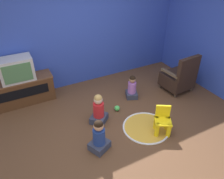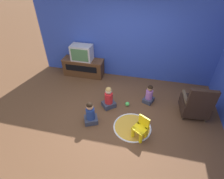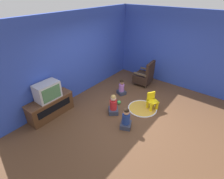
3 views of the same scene
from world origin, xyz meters
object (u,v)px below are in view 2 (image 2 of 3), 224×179
(tv_cabinet, at_px, (84,67))
(yellow_kid_chair, at_px, (140,129))
(television, at_px, (82,53))
(black_armchair, at_px, (196,105))
(toy_ball, at_px, (127,104))
(child_watching_right, at_px, (90,114))
(child_watching_left, at_px, (149,95))
(child_watching_center, at_px, (109,98))

(tv_cabinet, height_order, yellow_kid_chair, tv_cabinet)
(television, relative_size, black_armchair, 0.70)
(yellow_kid_chair, bearing_deg, toy_ball, 145.21)
(yellow_kid_chair, bearing_deg, tv_cabinet, 164.91)
(yellow_kid_chair, bearing_deg, child_watching_right, -156.95)
(child_watching_left, distance_m, child_watching_right, 1.73)
(toy_ball, bearing_deg, yellow_kid_chair, -65.37)
(child_watching_right, bearing_deg, television, 90.05)
(tv_cabinet, height_order, child_watching_left, tv_cabinet)
(child_watching_left, xyz_separation_m, child_watching_center, (-1.05, -0.44, 0.03))
(black_armchair, bearing_deg, child_watching_center, 0.65)
(television, xyz_separation_m, black_armchair, (3.43, -1.21, -0.49))
(black_armchair, distance_m, child_watching_right, 2.63)
(yellow_kid_chair, distance_m, child_watching_right, 1.24)
(black_armchair, relative_size, child_watching_left, 1.69)
(tv_cabinet, xyz_separation_m, toy_ball, (1.72, -1.26, -0.25))
(child_watching_right, bearing_deg, child_watching_center, 41.45)
(tv_cabinet, distance_m, black_armchair, 3.64)
(tv_cabinet, height_order, toy_ball, tv_cabinet)
(television, bearing_deg, child_watching_center, -48.31)
(yellow_kid_chair, xyz_separation_m, child_watching_left, (0.11, 1.26, 0.02))
(child_watching_left, relative_size, child_watching_right, 0.90)
(television, relative_size, yellow_kid_chair, 1.25)
(television, relative_size, toy_ball, 5.74)
(black_armchair, relative_size, child_watching_right, 1.53)
(black_armchair, relative_size, yellow_kid_chair, 1.78)
(tv_cabinet, bearing_deg, black_armchair, -19.62)
(tv_cabinet, bearing_deg, yellow_kid_chair, -45.67)
(child_watching_center, distance_m, toy_ball, 0.56)
(tv_cabinet, distance_m, child_watching_center, 1.86)
(tv_cabinet, height_order, television, television)
(tv_cabinet, bearing_deg, child_watching_right, -65.43)
(tv_cabinet, relative_size, black_armchair, 1.43)
(tv_cabinet, xyz_separation_m, child_watching_left, (2.28, -0.96, -0.06))
(child_watching_right, bearing_deg, tv_cabinet, 89.91)
(tv_cabinet, distance_m, yellow_kid_chair, 3.10)
(television, height_order, child_watching_center, television)
(child_watching_center, bearing_deg, tv_cabinet, 89.82)
(child_watching_right, xyz_separation_m, toy_ball, (0.79, 0.80, -0.21))
(black_armchair, xyz_separation_m, toy_ball, (-1.71, -0.03, -0.29))
(child_watching_left, bearing_deg, child_watching_right, 151.95)
(tv_cabinet, bearing_deg, television, -90.00)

